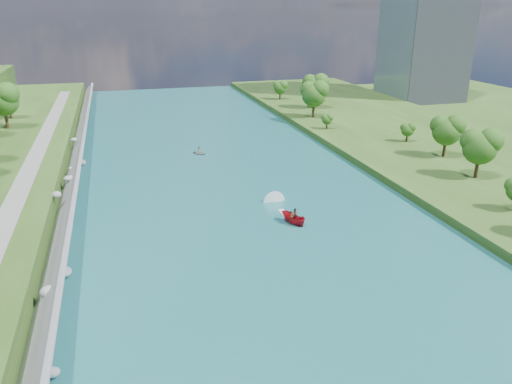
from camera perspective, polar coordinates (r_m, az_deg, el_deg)
name	(u,v)px	position (r m, az deg, el deg)	size (l,w,h in m)	color
ground	(270,255)	(64.32, 1.66, -7.16)	(260.00, 260.00, 0.00)	#2D5119
river_water	(234,199)	(81.88, -2.53, -0.85)	(55.00, 240.00, 0.10)	#185A5E
berm_east	(489,170)	(104.06, 25.04, 2.31)	(44.00, 240.00, 1.50)	#2D5119
riprap_bank	(66,207)	(79.20, -20.94, -1.65)	(4.06, 236.00, 4.28)	slate
riverside_path	(16,199)	(80.23, -25.77, -0.75)	(3.00, 200.00, 0.10)	gray
office_tower	(428,5)	(179.55, 19.07, 19.55)	(22.00, 22.00, 60.00)	gray
trees_east	(397,125)	(108.07, 15.83, 7.33)	(18.76, 143.29, 11.72)	#1B5115
motorboat	(290,215)	(73.87, 3.91, -2.67)	(3.60, 19.10, 2.10)	#AC0D19
raft	(199,152)	(107.34, -6.49, 4.52)	(3.67, 3.77, 1.67)	#94969C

